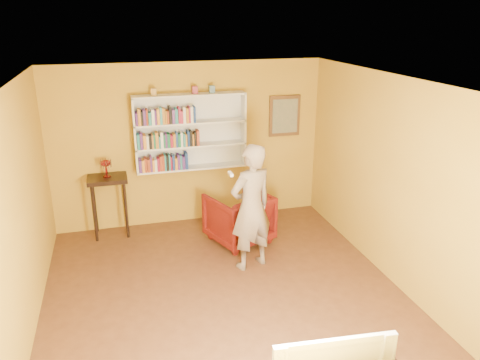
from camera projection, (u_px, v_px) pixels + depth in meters
name	position (u px, v px, depth m)	size (l,w,h in m)	color
room_shell	(225.00, 225.00, 5.60)	(5.30, 5.80, 2.88)	#4B2B18
bookshelf	(190.00, 132.00, 7.60)	(1.80, 0.29, 1.23)	silver
books_row_lower	(164.00, 163.00, 7.54)	(0.78, 0.19, 0.26)	#512878
books_row_middle	(167.00, 140.00, 7.43)	(0.98, 0.19, 0.26)	teal
books_row_upper	(166.00, 116.00, 7.31)	(0.93, 0.19, 0.27)	#512878
ornament_left	(153.00, 92.00, 7.18)	(0.08, 0.08, 0.11)	#A97E30
ornament_centre	(195.00, 90.00, 7.33)	(0.09, 0.09, 0.12)	#8F2F3E
ornament_right	(212.00, 89.00, 7.40)	(0.09, 0.09, 0.12)	slate
framed_painting	(285.00, 116.00, 8.00)	(0.55, 0.05, 0.70)	#503117
console_table	(108.00, 187.00, 7.37)	(0.61, 0.46, 0.99)	black
ruby_lustre	(106.00, 165.00, 7.25)	(0.18, 0.18, 0.28)	maroon
armchair	(239.00, 218.00, 7.30)	(0.85, 0.87, 0.79)	#470505
person	(251.00, 207.00, 6.40)	(0.66, 0.43, 1.80)	#776657
game_remote	(230.00, 174.00, 5.93)	(0.04, 0.15, 0.04)	white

